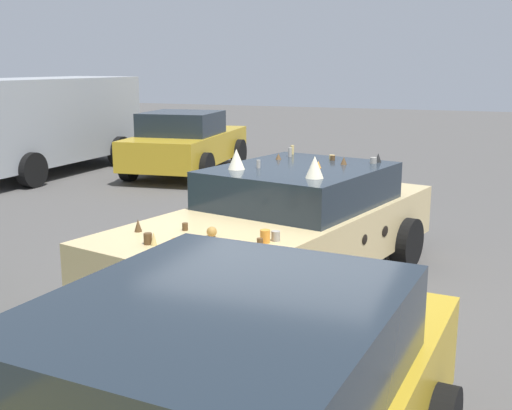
# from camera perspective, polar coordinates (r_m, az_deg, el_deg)

# --- Properties ---
(ground_plane) EXTENTS (60.00, 60.00, 0.00)m
(ground_plane) POSITION_cam_1_polar(r_m,az_deg,el_deg) (7.28, 2.22, -7.12)
(ground_plane) COLOR #514F4C
(art_car_decorated) EXTENTS (4.88, 2.81, 1.53)m
(art_car_decorated) POSITION_cam_1_polar(r_m,az_deg,el_deg) (7.15, 2.61, -1.90)
(art_car_decorated) COLOR #D8BC7F
(art_car_decorated) RESTS_ON ground
(parked_van_row_back_center) EXTENTS (5.25, 2.26, 2.15)m
(parked_van_row_back_center) POSITION_cam_1_polar(r_m,az_deg,el_deg) (15.38, -18.66, 7.24)
(parked_van_row_back_center) COLOR #9EA3A8
(parked_van_row_back_center) RESTS_ON ground
(parked_sedan_row_back_far) EXTENTS (4.13, 2.29, 1.42)m
(parked_sedan_row_back_far) POSITION_cam_1_polar(r_m,az_deg,el_deg) (14.56, -6.31, 5.57)
(parked_sedan_row_back_far) COLOR gold
(parked_sedan_row_back_far) RESTS_ON ground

